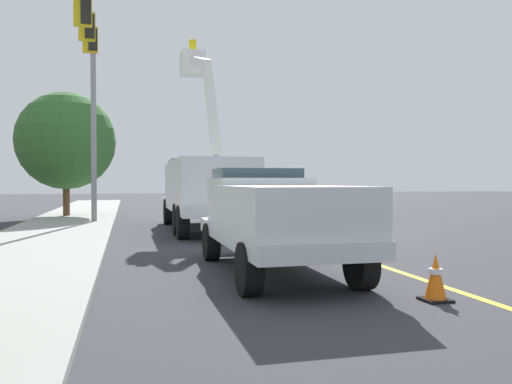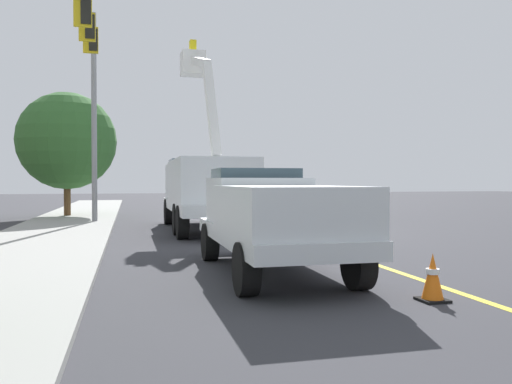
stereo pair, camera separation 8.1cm
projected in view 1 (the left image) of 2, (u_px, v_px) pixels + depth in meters
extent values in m
plane|color=#38383D|center=(282.00, 233.00, 17.76)|extent=(120.00, 120.00, 0.00)
cube|color=#9E9E99|center=(50.00, 237.00, 15.92)|extent=(60.08, 5.23, 0.12)
cube|color=yellow|center=(282.00, 233.00, 17.76)|extent=(49.99, 1.52, 0.01)
cube|color=silver|center=(206.00, 205.00, 18.76)|extent=(8.26, 2.72, 0.36)
cube|color=silver|center=(196.00, 184.00, 21.28)|extent=(2.69, 2.42, 1.60)
cube|color=#384C56|center=(195.00, 167.00, 21.46)|extent=(1.86, 2.15, 0.64)
cube|color=silver|center=(210.00, 186.00, 17.79)|extent=(5.31, 2.64, 1.80)
cube|color=white|center=(212.00, 108.00, 17.01)|extent=(1.74, 0.34, 3.37)
cube|color=white|center=(199.00, 62.00, 18.91)|extent=(2.69, 0.38, 0.98)
cube|color=white|center=(193.00, 64.00, 20.15)|extent=(0.90, 0.90, 0.90)
cube|color=yellow|center=(193.00, 48.00, 20.13)|extent=(0.36, 0.24, 0.60)
cylinder|color=black|center=(168.00, 212.00, 21.27)|extent=(1.05, 0.37, 1.04)
cylinder|color=black|center=(222.00, 211.00, 21.82)|extent=(1.05, 0.37, 1.04)
cylinder|color=black|center=(178.00, 219.00, 17.06)|extent=(1.05, 0.37, 1.04)
cylinder|color=black|center=(245.00, 218.00, 17.61)|extent=(1.05, 0.37, 1.04)
cylinder|color=black|center=(183.00, 222.00, 15.79)|extent=(1.05, 0.37, 1.04)
cylinder|color=black|center=(254.00, 221.00, 16.34)|extent=(1.05, 0.37, 1.04)
cube|color=silver|center=(274.00, 234.00, 10.01)|extent=(5.65, 2.25, 0.30)
cube|color=silver|center=(259.00, 203.00, 11.19)|extent=(2.07, 1.99, 1.10)
cube|color=#384C56|center=(256.00, 181.00, 11.37)|extent=(1.39, 1.80, 0.56)
cube|color=silver|center=(290.00, 217.00, 9.02)|extent=(3.42, 2.19, 1.10)
cylinder|color=black|center=(211.00, 242.00, 11.58)|extent=(0.85, 0.32, 0.84)
cylinder|color=black|center=(291.00, 239.00, 12.04)|extent=(0.85, 0.32, 0.84)
cylinder|color=black|center=(249.00, 269.00, 7.99)|extent=(0.85, 0.32, 0.84)
cylinder|color=black|center=(361.00, 264.00, 8.45)|extent=(0.85, 0.32, 0.84)
cube|color=black|center=(285.00, 201.00, 25.94)|extent=(4.85, 2.03, 0.70)
cube|color=#384C56|center=(285.00, 189.00, 26.07)|extent=(3.50, 1.77, 0.60)
cylinder|color=black|center=(313.00, 211.00, 24.57)|extent=(0.69, 0.26, 0.68)
cylinder|color=black|center=(278.00, 212.00, 24.16)|extent=(0.69, 0.26, 0.68)
cylinder|color=black|center=(292.00, 208.00, 27.74)|extent=(0.69, 0.26, 0.68)
cylinder|color=black|center=(261.00, 208.00, 27.32)|extent=(0.69, 0.26, 0.68)
cube|color=black|center=(435.00, 300.00, 7.66)|extent=(0.40, 0.40, 0.04)
cone|color=orange|center=(436.00, 276.00, 7.65)|extent=(0.32, 0.32, 0.68)
cylinder|color=white|center=(436.00, 271.00, 7.65)|extent=(0.20, 0.20, 0.08)
cube|color=black|center=(330.00, 252.00, 12.77)|extent=(0.40, 0.40, 0.04)
cone|color=orange|center=(330.00, 236.00, 12.76)|extent=(0.32, 0.32, 0.75)
cylinder|color=white|center=(330.00, 233.00, 12.76)|extent=(0.20, 0.20, 0.08)
cube|color=black|center=(258.00, 231.00, 18.28)|extent=(0.40, 0.40, 0.04)
cone|color=orange|center=(258.00, 219.00, 18.27)|extent=(0.32, 0.32, 0.76)
cylinder|color=white|center=(258.00, 217.00, 18.27)|extent=(0.20, 0.20, 0.08)
cube|color=black|center=(239.00, 220.00, 23.46)|extent=(0.40, 0.40, 0.04)
cone|color=orange|center=(239.00, 212.00, 23.45)|extent=(0.32, 0.32, 0.69)
cylinder|color=white|center=(239.00, 210.00, 23.45)|extent=(0.20, 0.20, 0.08)
cylinder|color=gray|center=(94.00, 119.00, 21.38)|extent=(0.22, 0.22, 8.76)
cube|color=gray|center=(88.00, 15.00, 18.38)|extent=(6.03, 0.32, 0.16)
cube|color=gold|center=(90.00, 40.00, 19.65)|extent=(0.14, 0.56, 1.00)
cube|color=black|center=(93.00, 40.00, 19.67)|extent=(0.21, 0.33, 0.84)
cube|color=gold|center=(87.00, 27.00, 17.98)|extent=(0.14, 0.56, 1.00)
cube|color=black|center=(90.00, 27.00, 18.00)|extent=(0.21, 0.33, 0.84)
cube|color=gold|center=(83.00, 11.00, 16.31)|extent=(0.14, 0.56, 1.00)
cube|color=black|center=(86.00, 11.00, 16.33)|extent=(0.21, 0.33, 0.84)
cylinder|color=brown|center=(66.00, 196.00, 24.94)|extent=(0.32, 0.32, 2.09)
sphere|color=#33662D|center=(66.00, 141.00, 24.88)|extent=(4.69, 4.69, 4.69)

